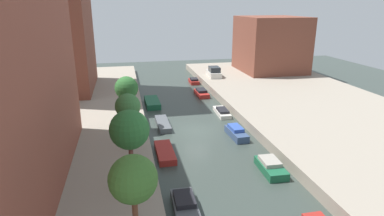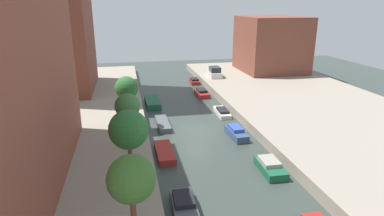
{
  "view_description": "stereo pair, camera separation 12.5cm",
  "coord_description": "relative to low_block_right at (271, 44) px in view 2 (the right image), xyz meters",
  "views": [
    {
      "loc": [
        -6.73,
        -29.54,
        12.18
      ],
      "look_at": [
        -0.1,
        2.0,
        1.79
      ],
      "focal_mm": 30.38,
      "sensor_mm": 36.0,
      "label": 1
    },
    {
      "loc": [
        -6.61,
        -29.56,
        12.18
      ],
      "look_at": [
        -0.1,
        2.0,
        1.79
      ],
      "focal_mm": 30.38,
      "sensor_mm": 36.0,
      "label": 2
    }
  ],
  "objects": [
    {
      "name": "moored_boat_left_2",
      "position": [
        -21.86,
        -27.55,
        -5.3
      ],
      "size": [
        1.44,
        4.13,
        0.54
      ],
      "color": "maroon",
      "rests_on": "ground_plane"
    },
    {
      "name": "moored_boat_right_4",
      "position": [
        -14.51,
        -10.07,
        -5.18
      ],
      "size": [
        1.47,
        3.71,
        0.91
      ],
      "color": "maroon",
      "rests_on": "ground_plane"
    },
    {
      "name": "moored_boat_left_4",
      "position": [
        -21.6,
        -13.13,
        -5.22
      ],
      "size": [
        1.75,
        4.54,
        0.69
      ],
      "color": "#195638",
      "rests_on": "ground_plane"
    },
    {
      "name": "street_tree_2",
      "position": [
        -24.67,
        -27.75,
        -1.0
      ],
      "size": [
        1.98,
        1.98,
        4.59
      ],
      "color": "#4C4831",
      "rests_on": "quay_left"
    },
    {
      "name": "street_tree_3",
      "position": [
        -24.67,
        -21.33,
        -1.17
      ],
      "size": [
        2.26,
        2.26,
        4.57
      ],
      "color": "brown",
      "rests_on": "quay_left"
    },
    {
      "name": "street_tree_1",
      "position": [
        -24.67,
        -33.51,
        -0.73
      ],
      "size": [
        2.47,
        2.47,
        5.11
      ],
      "color": "brown",
      "rests_on": "quay_left"
    },
    {
      "name": "quay_left",
      "position": [
        -33.0,
        -22.73,
        -5.07
      ],
      "size": [
        20.0,
        64.0,
        1.0
      ],
      "primitive_type": "cube",
      "color": "gray",
      "rests_on": "ground_plane"
    },
    {
      "name": "moored_boat_right_3",
      "position": [
        -14.07,
        -18.38,
        -5.26
      ],
      "size": [
        1.34,
        3.89,
        0.73
      ],
      "color": "beige",
      "rests_on": "ground_plane"
    },
    {
      "name": "moored_boat_left_3",
      "position": [
        -21.19,
        -20.75,
        -5.3
      ],
      "size": [
        1.28,
        4.37,
        0.53
      ],
      "color": "#4C5156",
      "rests_on": "ground_plane"
    },
    {
      "name": "low_block_right",
      "position": [
        0.0,
        0.0,
        0.0
      ],
      "size": [
        10.0,
        10.84,
        9.13
      ],
      "primitive_type": "cube",
      "color": "brown",
      "rests_on": "quay_right"
    },
    {
      "name": "moored_boat_left_1",
      "position": [
        -21.65,
        -35.45,
        -5.16
      ],
      "size": [
        1.5,
        3.33,
        0.95
      ],
      "color": "#4C5156",
      "rests_on": "ground_plane"
    },
    {
      "name": "ground_plane",
      "position": [
        -18.0,
        -22.73,
        -5.57
      ],
      "size": [
        84.0,
        84.0,
        0.0
      ],
      "primitive_type": "plane",
      "color": "#333D38"
    },
    {
      "name": "moored_boat_right_2",
      "position": [
        -14.66,
        -24.97,
        -5.14
      ],
      "size": [
        1.38,
        3.49,
        0.99
      ],
      "color": "#33476B",
      "rests_on": "ground_plane"
    },
    {
      "name": "quay_right",
      "position": [
        -3.0,
        -22.73,
        -5.07
      ],
      "size": [
        20.0,
        64.0,
        1.0
      ],
      "primitive_type": "cube",
      "color": "gray",
      "rests_on": "ground_plane"
    },
    {
      "name": "moored_boat_right_1",
      "position": [
        -14.34,
        -31.92,
        -5.18
      ],
      "size": [
        1.6,
        3.36,
        0.91
      ],
      "color": "#195638",
      "rests_on": "ground_plane"
    },
    {
      "name": "moored_boat_right_5",
      "position": [
        -13.99,
        -2.63,
        -5.21
      ],
      "size": [
        1.43,
        3.11,
        0.83
      ],
      "color": "maroon",
      "rests_on": "ground_plane"
    },
    {
      "name": "parked_car",
      "position": [
        -10.75,
        -2.89,
        -3.9
      ],
      "size": [
        1.96,
        4.18,
        1.62
      ],
      "color": "beige",
      "rests_on": "quay_right"
    },
    {
      "name": "street_tree_0",
      "position": [
        -24.67,
        -39.7,
        -0.62
      ],
      "size": [
        2.16,
        2.16,
        5.08
      ],
      "color": "brown",
      "rests_on": "quay_left"
    }
  ]
}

